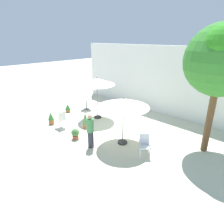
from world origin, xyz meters
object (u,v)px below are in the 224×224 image
Objects in this scene: cafe_table_0 at (86,102)px; patio_chair_0 at (61,119)px; potted_plant_2 at (51,118)px; standing_person at (90,131)px; potted_plant_1 at (75,134)px; shade_tree at (223,60)px; potted_plant_0 at (85,120)px; patio_umbrella_1 at (97,82)px; potted_plant_3 at (68,108)px; patio_umbrella_0 at (123,103)px; patio_chair_1 at (144,144)px.

cafe_table_0 is 0.81× the size of patio_chair_0.
standing_person is at bearing -0.50° from potted_plant_2.
standing_person is at bearing 1.81° from potted_plant_1.
cafe_table_0 is at bearing -177.42° from shade_tree.
potted_plant_0 is 2.06m from potted_plant_2.
patio_umbrella_1 is 4.73× the size of potted_plant_1.
potted_plant_3 is (-1.82, 1.60, -0.25)m from patio_chair_0.
patio_umbrella_0 is at bearing -5.65° from potted_plant_3.
cafe_table_0 reaches higher than potted_plant_2.
standing_person reaches higher than potted_plant_0.
patio_umbrella_1 is at bearing 64.14° from potted_plant_2.
potted_plant_2 is at bearing -168.99° from patio_chair_1.
potted_plant_1 is (-1.92, -1.29, -1.69)m from patio_umbrella_0.
potted_plant_1 is 3.79m from potted_plant_3.
shade_tree reaches higher than potted_plant_3.
shade_tree is 6.68× the size of cafe_table_0.
patio_umbrella_0 reaches higher than potted_plant_3.
patio_umbrella_0 is 0.92× the size of patio_umbrella_1.
cafe_table_0 is 1.07× the size of potted_plant_2.
potted_plant_3 is 4.82m from standing_person.
shade_tree is 6.86m from potted_plant_0.
standing_person is at bearing -138.80° from shade_tree.
shade_tree reaches higher than cafe_table_0.
patio_umbrella_1 is 2.89m from patio_chair_0.
patio_chair_1 is 2.39m from standing_person.
potted_plant_0 is (0.57, -1.40, -1.79)m from patio_umbrella_1.
patio_umbrella_0 reaches higher than patio_chair_1.
potted_plant_0 is at bearing 30.97° from potted_plant_2.
shade_tree is 2.24× the size of patio_umbrella_0.
patio_chair_0 is 1.56m from potted_plant_1.
patio_umbrella_0 is at bearing 15.81° from potted_plant_2.
shade_tree is at bearing 34.32° from potted_plant_1.
cafe_table_0 is 1.40× the size of potted_plant_3.
potted_plant_0 is (-2.54, -0.16, -1.52)m from patio_umbrella_0.
shade_tree is 7.88m from patio_chair_0.
patio_chair_1 is (4.41, -1.37, -1.70)m from patio_umbrella_1.
patio_umbrella_1 reaches higher than patio_chair_1.
potted_plant_3 is at bearing 174.35° from patio_umbrella_0.
patio_chair_1 is at bearing 19.80° from potted_plant_1.
patio_chair_0 is 4.83m from patio_chair_1.
cafe_table_0 is at bearing 140.16° from potted_plant_0.
patio_umbrella_0 is 2.46× the size of patio_chair_1.
patio_umbrella_0 is 2.97m from potted_plant_0.
shade_tree is 6.92m from potted_plant_1.
potted_plant_2 is at bearing -164.19° from patio_umbrella_0.
patio_chair_1 is at bearing 0.45° from potted_plant_0.
patio_umbrella_1 is 2.62× the size of patio_chair_0.
potted_plant_0 is at bearing 46.02° from patio_chair_0.
shade_tree reaches higher than potted_plant_2.
patio_umbrella_0 reaches higher than potted_plant_2.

